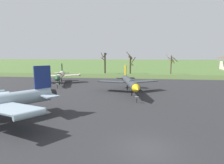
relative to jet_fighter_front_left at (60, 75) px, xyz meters
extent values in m
plane|color=#4C6B33|center=(17.88, -27.58, -1.91)|extent=(600.00, 600.00, 0.00)
cube|color=#28282B|center=(17.88, -13.26, -1.88)|extent=(95.37, 47.73, 0.05)
cube|color=#455A2B|center=(17.88, 16.60, -1.88)|extent=(155.37, 12.00, 0.06)
cylinder|color=#B7B293|center=(-0.08, 0.25, -0.04)|extent=(4.66, 11.18, 1.31)
cone|color=#234C2D|center=(1.87, -5.90, -0.04)|extent=(1.62, 1.88, 1.20)
cylinder|color=black|center=(-1.87, 5.89, -0.04)|extent=(1.09, 0.96, 0.91)
ellipsoid|color=#19232D|center=(0.59, -1.85, 0.32)|extent=(1.01, 1.89, 0.95)
cube|color=#B7B293|center=(-2.79, 0.34, -0.13)|extent=(3.96, 2.50, 0.12)
cube|color=#B7B293|center=(2.08, 1.88, -0.13)|extent=(4.35, 4.13, 0.12)
cylinder|color=#B7B293|center=(-4.71, 0.13, -0.13)|extent=(1.10, 2.14, 0.49)
cylinder|color=#B7B293|center=(3.78, 2.82, -0.13)|extent=(1.10, 2.14, 0.49)
cube|color=#234C2D|center=(-1.63, 5.16, 1.56)|extent=(0.59, 1.45, 1.89)
cube|color=#B7B293|center=(-2.62, 4.74, 0.06)|extent=(1.91, 1.65, 0.12)
cube|color=#B7B293|center=(-0.59, 5.39, 0.06)|extent=(1.91, 1.65, 0.12)
cylinder|color=black|center=(0.67, -2.12, -1.30)|extent=(0.17, 0.17, 1.22)
cylinder|color=black|center=(-0.83, 2.63, -1.30)|extent=(0.17, 0.17, 1.22)
cylinder|color=black|center=(2.20, -6.56, -1.52)|extent=(0.08, 0.08, 0.77)
cube|color=white|center=(2.20, -6.56, -1.00)|extent=(0.61, 0.34, 0.29)
cylinder|color=black|center=(7.55, -20.09, 0.18)|extent=(1.30, 1.26, 1.02)
cube|color=#8EA3B2|center=(7.00, -25.95, 0.07)|extent=(5.40, 3.96, 0.14)
cylinder|color=#8EA3B2|center=(9.17, -27.10, 0.07)|extent=(1.85, 2.18, 0.54)
cube|color=navy|center=(6.98, -20.83, 2.16)|extent=(1.26, 1.56, 2.50)
cube|color=#8EA3B2|center=(5.89, -20.03, 0.29)|extent=(2.51, 2.37, 0.14)
cube|color=#8EA3B2|center=(8.03, -21.68, 0.29)|extent=(2.51, 2.37, 0.14)
cylinder|color=black|center=(5.21, -23.12, -1.23)|extent=(0.19, 0.19, 1.36)
cylinder|color=#33383D|center=(16.15, -8.57, -0.03)|extent=(3.41, 11.37, 1.31)
cone|color=yellow|center=(17.36, -14.93, -0.03)|extent=(1.49, 1.83, 1.20)
cylinder|color=black|center=(15.04, -2.75, -0.03)|extent=(1.03, 0.88, 0.91)
ellipsoid|color=#19232D|center=(16.61, -10.97, 0.33)|extent=(0.93, 1.75, 0.87)
cube|color=#33383D|center=(12.90, -7.61, -0.13)|extent=(5.00, 2.83, 0.12)
cube|color=#33383D|center=(18.81, -6.48, -0.13)|extent=(4.92, 4.17, 0.12)
cube|color=yellow|center=(15.20, -3.58, 1.62)|extent=(0.47, 1.67, 2.00)
cube|color=#33383D|center=(14.18, -3.80, 0.06)|extent=(1.75, 1.49, 0.12)
cube|color=#33383D|center=(16.22, -3.41, 0.06)|extent=(1.75, 1.49, 0.12)
cylinder|color=black|center=(16.62, -11.01, -1.30)|extent=(0.17, 0.17, 1.22)
cylinder|color=black|center=(15.68, -6.12, -1.30)|extent=(0.17, 0.17, 1.22)
cylinder|color=black|center=(17.36, -15.33, -1.60)|extent=(0.08, 0.08, 0.62)
cube|color=white|center=(17.36, -15.33, -1.11)|extent=(0.49, 0.35, 0.34)
cylinder|color=#42382D|center=(6.17, 25.94, 1.81)|extent=(0.59, 0.59, 7.44)
cylinder|color=#42382D|center=(6.08, 26.70, 4.59)|extent=(1.69, 0.41, 1.60)
cylinder|color=#42382D|center=(5.85, 26.57, 4.57)|extent=(1.51, 0.90, 1.90)
cylinder|color=#42382D|center=(5.21, 25.46, 4.68)|extent=(1.28, 2.18, 1.86)
cylinder|color=#42382D|center=(5.72, 24.97, 3.23)|extent=(2.15, 1.17, 1.36)
cylinder|color=brown|center=(15.41, 25.99, 1.16)|extent=(0.58, 0.58, 6.13)
cylinder|color=brown|center=(15.06, 24.93, 4.76)|extent=(2.34, 0.96, 2.29)
cylinder|color=brown|center=(15.29, 25.38, 4.06)|extent=(1.47, 0.53, 1.93)
cylinder|color=brown|center=(16.03, 25.63, 1.40)|extent=(1.03, 1.49, 1.09)
cylinder|color=brown|center=(16.53, 26.60, 2.99)|extent=(1.54, 2.52, 2.14)
cylinder|color=brown|center=(15.44, 25.27, 3.78)|extent=(1.59, 0.32, 1.01)
cylinder|color=brown|center=(29.70, 26.40, 1.32)|extent=(0.41, 0.41, 6.45)
cylinder|color=brown|center=(29.32, 25.60, 3.30)|extent=(1.78, 0.99, 1.38)
cylinder|color=brown|center=(30.07, 25.71, 2.95)|extent=(1.60, 1.00, 2.36)
cylinder|color=brown|center=(30.08, 26.82, 2.14)|extent=(1.07, 0.99, 1.86)
cylinder|color=brown|center=(30.68, 25.30, 3.26)|extent=(2.41, 2.21, 1.84)
cylinder|color=brown|center=(28.46, 25.94, 3.84)|extent=(1.10, 2.63, 2.19)
camera|label=1|loc=(17.01, -39.35, 4.48)|focal=28.89mm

